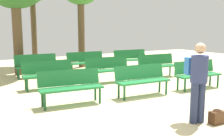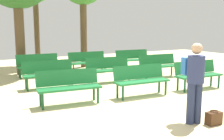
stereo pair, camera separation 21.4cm
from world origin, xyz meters
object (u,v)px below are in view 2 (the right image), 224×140
bench_r1_c2 (159,64)px  bench_r2_c1 (88,61)px  bench_r0_c0 (69,85)px  visitor_with_backpack (194,78)px  bench_r0_c1 (141,78)px  bench_r0_c2 (197,73)px  bench_r1_c0 (49,72)px  handbag (214,118)px  bench_r2_c0 (38,64)px  bench_r1_c1 (108,68)px  bench_r2_c2 (133,58)px

bench_r1_c2 → bench_r2_c1: same height
bench_r0_c0 → visitor_with_backpack: bearing=-49.3°
bench_r0_c1 → bench_r0_c2: 2.08m
bench_r0_c0 → bench_r1_c0: 2.06m
bench_r1_c2 → bench_r2_c1: (-1.96, 2.28, 0.00)m
bench_r0_c1 → handbag: 2.62m
bench_r2_c1 → bench_r2_c0: bearing=-179.1°
bench_r0_c1 → bench_r1_c1: (0.11, 2.11, 0.00)m
bench_r0_c1 → bench_r0_c0: bearing=177.4°
bench_r1_c2 → handbag: (-2.26, -4.55, -0.37)m
bench_r0_c1 → bench_r1_c2: bearing=44.9°
bench_r0_c0 → handbag: bench_r0_c0 is taller
bench_r1_c1 → bench_r1_c2: bearing=1.8°
bench_r1_c1 → handbag: bench_r1_c1 is taller
handbag → bench_r1_c2: bearing=63.6°
bench_r2_c0 → visitor_with_backpack: size_ratio=0.99×
bench_r1_c2 → bench_r2_c2: size_ratio=0.99×
bench_r2_c0 → handbag: bearing=-72.0°
bench_r1_c0 → bench_r2_c2: (4.44, 1.78, 0.00)m
bench_r1_c2 → bench_r2_c0: bearing=153.1°
bench_r0_c0 → bench_r1_c1: size_ratio=1.00×
bench_r0_c2 → bench_r1_c1: same height
bench_r0_c2 → bench_r2_c2: bearing=87.9°
bench_r1_c0 → handbag: (1.96, -4.87, -0.37)m
bench_r0_c0 → bench_r0_c1: bearing=-0.0°
bench_r1_c0 → bench_r2_c1: 2.99m
bench_r1_c1 → bench_r2_c2: 3.05m
bench_r2_c2 → bench_r0_c1: bearing=-115.7°
bench_r0_c1 → bench_r2_c1: size_ratio=1.00×
bench_r0_c1 → bench_r1_c1: size_ratio=0.99×
visitor_with_backpack → bench_r0_c2: bearing=-123.6°
bench_r2_c0 → visitor_with_backpack: 6.83m
bench_r0_c1 → bench_r2_c0: 4.71m
visitor_with_backpack → bench_r0_c1: bearing=-83.6°
bench_r0_c0 → visitor_with_backpack: visitor_with_backpack is taller
bench_r0_c2 → bench_r1_c2: 2.12m
bench_r2_c1 → bench_r2_c2: size_ratio=0.99×
bench_r0_c2 → bench_r2_c1: size_ratio=1.00×
bench_r1_c0 → bench_r2_c0: 2.08m
bench_r2_c0 → handbag: (1.76, -6.94, -0.37)m
bench_r1_c1 → handbag: size_ratio=5.00×
bench_r0_c1 → visitor_with_backpack: 2.37m
bench_r2_c2 → handbag: bearing=-105.1°
bench_r0_c1 → bench_r1_c2: 2.97m
bench_r0_c1 → bench_r2_c2: size_ratio=0.99×
bench_r2_c1 → bench_r2_c2: bearing=-0.7°
bench_r0_c0 → bench_r2_c1: same height
bench_r0_c0 → bench_r2_c1: size_ratio=1.01×
bench_r1_c2 → bench_r2_c2: (0.23, 2.10, 0.00)m
bench_r2_c0 → handbag: 7.17m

